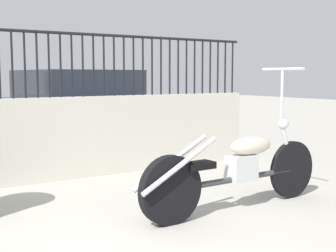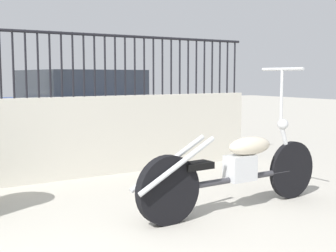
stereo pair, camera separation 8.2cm
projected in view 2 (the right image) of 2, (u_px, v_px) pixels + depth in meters
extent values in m
cylinder|color=black|center=(0.00, 64.00, 5.18)|extent=(0.02, 0.02, 0.78)
cylinder|color=black|center=(13.00, 64.00, 5.26)|extent=(0.02, 0.02, 0.78)
cylinder|color=black|center=(26.00, 64.00, 5.33)|extent=(0.02, 0.02, 0.78)
cylinder|color=black|center=(38.00, 64.00, 5.41)|extent=(0.02, 0.02, 0.78)
cylinder|color=black|center=(50.00, 64.00, 5.48)|extent=(0.02, 0.02, 0.78)
cylinder|color=black|center=(62.00, 65.00, 5.56)|extent=(0.02, 0.02, 0.78)
cylinder|color=black|center=(73.00, 65.00, 5.63)|extent=(0.02, 0.02, 0.78)
cylinder|color=black|center=(84.00, 65.00, 5.71)|extent=(0.02, 0.02, 0.78)
cylinder|color=black|center=(95.00, 65.00, 5.78)|extent=(0.02, 0.02, 0.78)
cylinder|color=black|center=(105.00, 65.00, 5.86)|extent=(0.02, 0.02, 0.78)
cylinder|color=black|center=(115.00, 65.00, 5.94)|extent=(0.02, 0.02, 0.78)
cylinder|color=black|center=(125.00, 65.00, 6.01)|extent=(0.02, 0.02, 0.78)
cylinder|color=black|center=(135.00, 65.00, 6.09)|extent=(0.02, 0.02, 0.78)
cylinder|color=black|center=(144.00, 66.00, 6.16)|extent=(0.02, 0.02, 0.78)
cylinder|color=black|center=(153.00, 66.00, 6.24)|extent=(0.02, 0.02, 0.78)
cylinder|color=black|center=(162.00, 66.00, 6.31)|extent=(0.02, 0.02, 0.78)
cylinder|color=black|center=(171.00, 66.00, 6.39)|extent=(0.02, 0.02, 0.78)
cylinder|color=black|center=(180.00, 66.00, 6.46)|extent=(0.02, 0.02, 0.78)
cylinder|color=black|center=(188.00, 66.00, 6.54)|extent=(0.02, 0.02, 0.78)
cylinder|color=black|center=(196.00, 66.00, 6.61)|extent=(0.02, 0.02, 0.78)
cylinder|color=black|center=(204.00, 66.00, 6.69)|extent=(0.02, 0.02, 0.78)
cylinder|color=black|center=(212.00, 66.00, 6.76)|extent=(0.02, 0.02, 0.78)
cylinder|color=black|center=(220.00, 67.00, 6.84)|extent=(0.02, 0.02, 0.78)
cylinder|color=black|center=(227.00, 67.00, 6.91)|extent=(0.02, 0.02, 0.78)
cylinder|color=black|center=(235.00, 67.00, 6.99)|extent=(0.02, 0.02, 0.78)
cylinder|color=black|center=(292.00, 170.00, 4.79)|extent=(0.59, 0.07, 0.59)
cylinder|color=black|center=(168.00, 190.00, 3.94)|extent=(0.60, 0.11, 0.60)
cylinder|color=#38383D|center=(236.00, 179.00, 4.37)|extent=(1.41, 0.10, 0.06)
cube|color=silver|center=(240.00, 168.00, 4.38)|extent=(0.28, 0.18, 0.24)
ellipsoid|color=beige|center=(250.00, 146.00, 4.43)|extent=(0.50, 0.21, 0.18)
cube|color=black|center=(197.00, 165.00, 4.09)|extent=(0.28, 0.17, 0.06)
cylinder|color=silver|center=(286.00, 147.00, 4.72)|extent=(0.22, 0.05, 0.51)
sphere|color=silver|center=(283.00, 124.00, 4.66)|extent=(0.11, 0.11, 0.11)
cylinder|color=silver|center=(281.00, 96.00, 4.61)|extent=(0.03, 0.03, 0.53)
cylinder|color=silver|center=(282.00, 69.00, 4.58)|extent=(0.05, 0.52, 0.03)
cylinder|color=silver|center=(178.00, 165.00, 3.89)|extent=(0.77, 0.07, 0.43)
cylinder|color=silver|center=(168.00, 163.00, 4.00)|extent=(0.77, 0.07, 0.43)
cylinder|color=black|center=(5.00, 125.00, 8.92)|extent=(0.14, 0.64, 0.64)
cylinder|color=black|center=(88.00, 120.00, 9.91)|extent=(0.14, 0.64, 0.64)
cylinder|color=black|center=(55.00, 140.00, 6.85)|extent=(0.14, 0.64, 0.64)
cylinder|color=black|center=(154.00, 132.00, 7.84)|extent=(0.14, 0.64, 0.64)
cube|color=navy|center=(74.00, 117.00, 8.36)|extent=(2.02, 4.18, 0.57)
cube|color=#2D3338|center=(79.00, 86.00, 8.13)|extent=(1.75, 2.04, 0.54)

